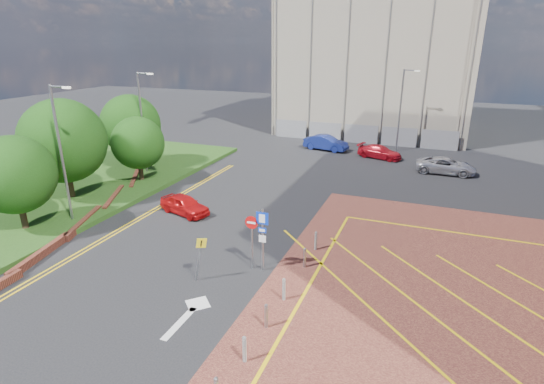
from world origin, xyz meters
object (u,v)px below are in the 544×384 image
Objects in this scene: tree_b at (63,141)px; car_blue_back at (326,143)px; car_red_back at (380,152)px; tree_c at (138,143)px; car_silver_back at (446,166)px; lamp_left_far at (143,119)px; tree_a at (14,175)px; sign_cluster at (258,233)px; lamp_left_near at (61,149)px; tree_d at (131,125)px; warning_sign at (200,254)px; car_red_left at (185,205)px; lamp_back at (401,107)px.

car_blue_back is (12.75, 20.65, -3.49)m from tree_b.
tree_c is at bearing 146.75° from car_red_back.
tree_b is 1.41× the size of car_silver_back.
car_blue_back is at bearing 70.12° from car_silver_back.
lamp_left_far is 1.92× the size of car_red_back.
tree_a is 12.06m from lamp_left_far.
car_silver_back is at bearing 67.67° from sign_cluster.
lamp_left_near is (3.08, -3.00, 0.42)m from tree_b.
tree_d reaches higher than warning_sign.
car_blue_back is at bearing 58.30° from tree_b.
lamp_back is at bearing -9.53° from car_red_left.
lamp_left_far is (-0.92, 2.00, 1.47)m from tree_c.
tree_b is 2.99× the size of warning_sign.
warning_sign reaches higher than car_silver_back.
lamp_back is 25.05m from car_red_left.
tree_d is 20.45m from warning_sign.
sign_cluster is (16.80, -12.02, -1.92)m from tree_d.
tree_d is at bearing 100.89° from tree_a.
car_blue_back is (13.75, 12.65, -3.13)m from tree_d.
car_red_back is at bearing 30.51° from tree_d.
car_red_left is at bearing 178.16° from car_blue_back.
sign_cluster reaches higher than car_silver_back.
lamp_left_near is 2.50× the size of sign_cluster.
tree_c is at bearing 117.75° from car_silver_back.
tree_c is 25.06m from car_silver_back.
tree_c is at bearing 74.38° from car_red_left.
lamp_back is at bearing 45.68° from tree_c.
tree_d is 12.40m from car_red_left.
lamp_left_far reaches higher than car_blue_back.
sign_cluster is at bearing -106.90° from car_red_left.
car_red_left is (6.57, -4.18, -2.58)m from tree_c.
lamp_left_near is at bearing 164.40° from warning_sign.
tree_a is 0.68× the size of lamp_left_near.
tree_b is 5.49m from tree_c.
car_red_back is (15.24, 22.38, -4.05)m from lamp_left_near.
lamp_left_near is (1.08, -8.00, 1.47)m from tree_c.
lamp_left_near reaches higher than tree_b.
tree_c reaches higher than car_red_back.
tree_b is at bearing 151.97° from car_red_back.
car_red_left is at bearing 5.45° from tree_b.
tree_a is at bearing -122.85° from lamp_back.
warning_sign is at bearing -45.72° from lamp_left_far.
tree_b is 16.46m from sign_cluster.
tree_c is 16.16m from warning_sign.
tree_a is 0.68× the size of lamp_left_far.
car_red_left is 0.86× the size of car_red_back.
lamp_back is 29.70m from warning_sign.
lamp_left_far is 1.78× the size of car_blue_back.
car_blue_back is 12.19m from car_silver_back.
lamp_left_far is (-0.42, 12.00, 1.16)m from tree_a.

